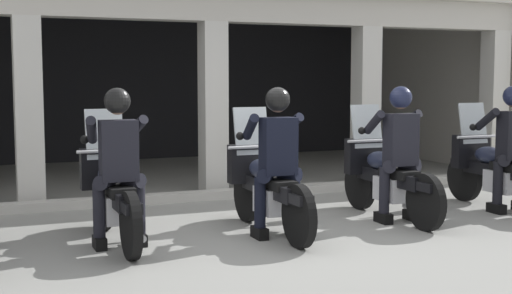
% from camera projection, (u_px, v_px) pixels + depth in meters
% --- Properties ---
extents(ground_plane, '(80.00, 80.00, 0.00)m').
position_uv_depth(ground_plane, '(191.00, 193.00, 10.31)').
color(ground_plane, gray).
extents(station_building, '(11.33, 5.35, 3.08)m').
position_uv_depth(station_building, '(164.00, 59.00, 12.59)').
color(station_building, black).
rests_on(station_building, ground).
extents(kerb_strip, '(10.83, 0.24, 0.12)m').
position_uv_depth(kerb_strip, '(225.00, 194.00, 9.83)').
color(kerb_strip, '#B7B5AD').
rests_on(kerb_strip, ground).
extents(motorcycle_left, '(0.62, 2.04, 1.35)m').
position_uv_depth(motorcycle_left, '(113.00, 193.00, 7.22)').
color(motorcycle_left, black).
rests_on(motorcycle_left, ground).
extents(police_officer_left, '(0.63, 0.61, 1.58)m').
position_uv_depth(police_officer_left, '(118.00, 153.00, 6.92)').
color(police_officer_left, black).
rests_on(police_officer_left, ground).
extents(motorcycle_center, '(0.62, 2.04, 1.35)m').
position_uv_depth(motorcycle_center, '(266.00, 186.00, 7.67)').
color(motorcycle_center, black).
rests_on(motorcycle_center, ground).
extents(police_officer_center, '(0.63, 0.61, 1.58)m').
position_uv_depth(police_officer_center, '(277.00, 149.00, 7.36)').
color(police_officer_center, black).
rests_on(police_officer_center, ground).
extents(motorcycle_right, '(0.62, 2.04, 1.35)m').
position_uv_depth(motorcycle_right, '(385.00, 176.00, 8.45)').
color(motorcycle_right, black).
rests_on(motorcycle_right, ground).
extents(police_officer_right, '(0.63, 0.61, 1.58)m').
position_uv_depth(police_officer_right, '(399.00, 142.00, 8.14)').
color(police_officer_right, black).
rests_on(police_officer_right, ground).
extents(motorcycle_far_right, '(0.62, 2.04, 1.35)m').
position_uv_depth(motorcycle_far_right, '(494.00, 170.00, 9.05)').
color(motorcycle_far_right, black).
rests_on(motorcycle_far_right, ground).
extents(police_officer_far_right, '(0.63, 0.61, 1.58)m').
position_uv_depth(police_officer_far_right, '(511.00, 138.00, 8.74)').
color(police_officer_far_right, black).
rests_on(police_officer_far_right, ground).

